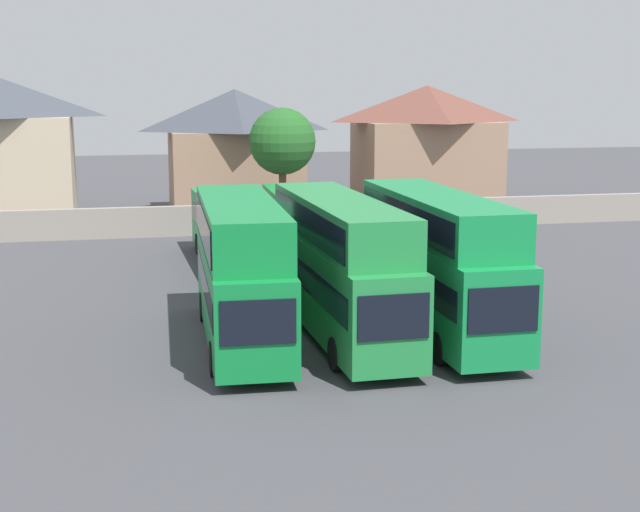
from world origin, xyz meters
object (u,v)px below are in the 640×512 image
Objects in this scene: bus_1 at (241,264)px; bus_2 at (341,260)px; bus_4 at (230,229)px; tree_left_of_lot at (282,142)px; bus_5 at (299,224)px; house_terrace_centre at (235,149)px; house_terrace_right at (426,145)px; bus_3 at (438,256)px.

bus_1 is 3.57m from bus_2.
tree_left_of_lot is (4.83, 12.33, 3.45)m from bus_4.
tree_left_of_lot is (1.31, 12.13, 3.35)m from bus_5.
bus_1 is 0.94× the size of bus_2.
tree_left_of_lot is at bearing 169.39° from bus_1.
bus_1 is at bearing -103.10° from tree_left_of_lot.
bus_1 reaches higher than bus_4.
house_terrace_centre is 0.92× the size of house_terrace_right.
tree_left_of_lot reaches higher than bus_5.
house_terrace_right reaches higher than bus_4.
house_terrace_centre reaches higher than bus_4.
house_terrace_right is (11.04, 33.91, 1.63)m from bus_3.
house_terrace_centre reaches higher than bus_1.
bus_4 is (-2.29, 13.90, -0.92)m from bus_2.
house_terrace_right reaches higher than tree_left_of_lot.
house_terrace_centre is at bearing 179.65° from house_terrace_right.
house_terrace_centre is at bearing 105.11° from tree_left_of_lot.
bus_4 is 1.61× the size of tree_left_of_lot.
bus_1 is 1.50× the size of tree_left_of_lot.
bus_3 is (3.52, -0.26, 0.06)m from bus_2.
house_terrace_centre is (-0.72, 19.64, 2.39)m from bus_5.
bus_4 is at bearing -171.97° from bus_2.
bus_3 is at bearing -108.03° from house_terrace_right.
house_terrace_centre is at bearing 177.79° from bus_2.
bus_1 is 0.94× the size of bus_4.
bus_5 is (4.80, 14.10, -0.83)m from bus_1.
house_terrace_centre reaches higher than bus_3.
bus_1 is at bearing -91.33° from bus_2.
bus_3 is at bearing 90.37° from bus_1.
bus_2 is 1.00× the size of bus_4.
house_terrace_centre is 1.27× the size of tree_left_of_lot.
house_terrace_centre is at bearing -175.21° from bus_3.
house_terrace_centre is at bearing -176.11° from bus_5.
bus_4 is 3.53m from bus_5.
tree_left_of_lot reaches higher than bus_1.
bus_5 is at bearing -87.90° from house_terrace_centre.
bus_3 is 34.17m from house_terrace_centre.
bus_2 is at bearing -95.53° from tree_left_of_lot.
bus_5 is at bearing 173.67° from bus_2.
house_terrace_right reaches higher than house_terrace_centre.
bus_5 is at bearing -124.29° from house_terrace_right.
bus_1 is 34.02m from house_terrace_centre.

